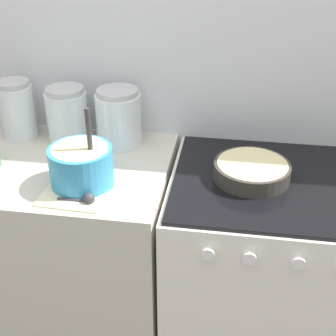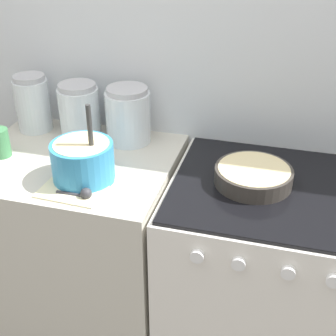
# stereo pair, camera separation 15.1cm
# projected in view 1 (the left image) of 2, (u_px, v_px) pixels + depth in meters

# --- Properties ---
(wall_back) EXTENTS (4.44, 0.05, 2.40)m
(wall_back) POSITION_uv_depth(u_px,v_px,m) (180.00, 60.00, 1.71)
(wall_back) COLOR silver
(wall_back) RESTS_ON ground_plane
(countertop_cabinet) EXTENTS (0.72, 0.59, 0.91)m
(countertop_cabinet) POSITION_uv_depth(u_px,v_px,m) (78.00, 263.00, 1.86)
(countertop_cabinet) COLOR beige
(countertop_cabinet) RESTS_ON ground_plane
(stove) EXTENTS (0.68, 0.61, 0.91)m
(stove) POSITION_uv_depth(u_px,v_px,m) (259.00, 283.00, 1.76)
(stove) COLOR white
(stove) RESTS_ON ground_plane
(mixing_bowl) EXTENTS (0.20, 0.20, 0.27)m
(mixing_bowl) POSITION_uv_depth(u_px,v_px,m) (81.00, 164.00, 1.48)
(mixing_bowl) COLOR #338CBF
(mixing_bowl) RESTS_ON countertop_cabinet
(baking_pan) EXTENTS (0.25, 0.25, 0.06)m
(baking_pan) POSITION_uv_depth(u_px,v_px,m) (252.00, 170.00, 1.53)
(baking_pan) COLOR #38332D
(baking_pan) RESTS_ON stove
(storage_jar_left) EXTENTS (0.13, 0.13, 0.22)m
(storage_jar_left) POSITION_uv_depth(u_px,v_px,m) (18.00, 113.00, 1.78)
(storage_jar_left) COLOR silver
(storage_jar_left) RESTS_ON countertop_cabinet
(storage_jar_middle) EXTENTS (0.16, 0.16, 0.21)m
(storage_jar_middle) POSITION_uv_depth(u_px,v_px,m) (68.00, 118.00, 1.76)
(storage_jar_middle) COLOR silver
(storage_jar_middle) RESTS_ON countertop_cabinet
(storage_jar_right) EXTENTS (0.17, 0.17, 0.21)m
(storage_jar_right) POSITION_uv_depth(u_px,v_px,m) (119.00, 121.00, 1.73)
(storage_jar_right) COLOR silver
(storage_jar_right) RESTS_ON countertop_cabinet
(recipe_page) EXTENTS (0.22, 0.26, 0.01)m
(recipe_page) POSITION_uv_depth(u_px,v_px,m) (79.00, 188.00, 1.49)
(recipe_page) COLOR beige
(recipe_page) RESTS_ON countertop_cabinet
(measuring_spoon) EXTENTS (0.12, 0.04, 0.04)m
(measuring_spoon) POSITION_uv_depth(u_px,v_px,m) (85.00, 199.00, 1.41)
(measuring_spoon) COLOR #333338
(measuring_spoon) RESTS_ON countertop_cabinet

